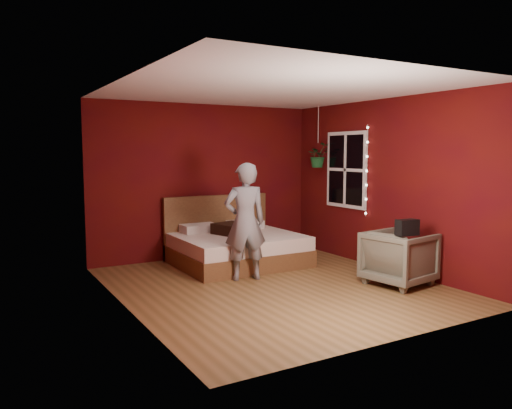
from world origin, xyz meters
name	(u,v)px	position (x,y,z in m)	size (l,w,h in m)	color
floor	(275,286)	(0.00, 0.00, 0.00)	(4.50, 4.50, 0.00)	brown
room_walls	(275,161)	(0.00, 0.00, 1.68)	(4.04, 4.54, 2.62)	#561009
window	(346,170)	(1.97, 0.90, 1.50)	(0.05, 0.97, 1.27)	white
fairy_lights	(367,171)	(1.94, 0.37, 1.50)	(0.04, 0.04, 1.45)	silver
bed	(235,247)	(0.17, 1.47, 0.27)	(1.92, 1.63, 1.05)	brown
person	(245,222)	(-0.18, 0.50, 0.82)	(0.60, 0.39, 1.65)	gray
armchair	(399,258)	(1.49, -0.79, 0.37)	(0.78, 0.81, 0.73)	#656050
handbag	(407,227)	(1.32, -1.08, 0.84)	(0.29, 0.14, 0.21)	black
throw_pillow	(232,229)	(0.13, 1.52, 0.57)	(0.49, 0.49, 0.17)	black
hanging_plant	(318,155)	(1.83, 1.50, 1.74)	(0.40, 0.35, 1.08)	silver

